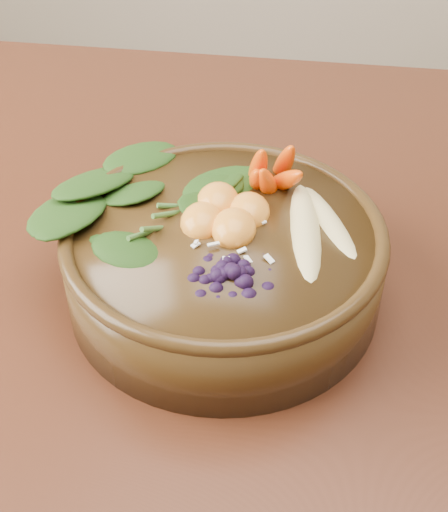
{
  "coord_description": "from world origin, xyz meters",
  "views": [
    {
      "loc": [
        -0.2,
        -0.67,
        1.27
      ],
      "look_at": [
        -0.28,
        -0.13,
        0.8
      ],
      "focal_mm": 50.0,
      "sensor_mm": 36.0,
      "label": 1
    }
  ],
  "objects_px": {
    "kale_heap": "(173,173)",
    "mandarin_cluster": "(226,204)",
    "stoneware_bowl": "(224,264)",
    "carrot_cluster": "(277,144)",
    "blueberry_pile": "(230,257)",
    "banana_halves": "(319,213)"
  },
  "relations": [
    {
      "from": "carrot_cluster",
      "to": "mandarin_cluster",
      "type": "height_order",
      "value": "carrot_cluster"
    },
    {
      "from": "mandarin_cluster",
      "to": "blueberry_pile",
      "type": "relative_size",
      "value": 0.69
    },
    {
      "from": "stoneware_bowl",
      "to": "kale_heap",
      "type": "distance_m",
      "value": 0.11
    },
    {
      "from": "stoneware_bowl",
      "to": "carrot_cluster",
      "type": "height_order",
      "value": "carrot_cluster"
    },
    {
      "from": "banana_halves",
      "to": "mandarin_cluster",
      "type": "relative_size",
      "value": 1.8
    },
    {
      "from": "kale_heap",
      "to": "mandarin_cluster",
      "type": "bearing_deg",
      "value": -31.28
    },
    {
      "from": "stoneware_bowl",
      "to": "blueberry_pile",
      "type": "bearing_deg",
      "value": -76.64
    },
    {
      "from": "carrot_cluster",
      "to": "banana_halves",
      "type": "bearing_deg",
      "value": -66.94
    },
    {
      "from": "carrot_cluster",
      "to": "mandarin_cluster",
      "type": "bearing_deg",
      "value": -129.81
    },
    {
      "from": "stoneware_bowl",
      "to": "kale_heap",
      "type": "xyz_separation_m",
      "value": [
        -0.06,
        0.06,
        0.07
      ]
    },
    {
      "from": "mandarin_cluster",
      "to": "blueberry_pile",
      "type": "height_order",
      "value": "blueberry_pile"
    },
    {
      "from": "carrot_cluster",
      "to": "blueberry_pile",
      "type": "relative_size",
      "value": 0.6
    },
    {
      "from": "kale_heap",
      "to": "carrot_cluster",
      "type": "relative_size",
      "value": 2.38
    },
    {
      "from": "stoneware_bowl",
      "to": "carrot_cluster",
      "type": "distance_m",
      "value": 0.14
    },
    {
      "from": "stoneware_bowl",
      "to": "carrot_cluster",
      "type": "relative_size",
      "value": 3.62
    },
    {
      "from": "blueberry_pile",
      "to": "stoneware_bowl",
      "type": "bearing_deg",
      "value": 103.36
    },
    {
      "from": "mandarin_cluster",
      "to": "carrot_cluster",
      "type": "bearing_deg",
      "value": 60.7
    },
    {
      "from": "mandarin_cluster",
      "to": "banana_halves",
      "type": "bearing_deg",
      "value": 0.75
    },
    {
      "from": "banana_halves",
      "to": "blueberry_pile",
      "type": "relative_size",
      "value": 1.24
    },
    {
      "from": "kale_heap",
      "to": "banana_halves",
      "type": "bearing_deg",
      "value": -13.05
    },
    {
      "from": "kale_heap",
      "to": "mandarin_cluster",
      "type": "distance_m",
      "value": 0.07
    },
    {
      "from": "banana_halves",
      "to": "blueberry_pile",
      "type": "xyz_separation_m",
      "value": [
        -0.07,
        -0.09,
        0.01
      ]
    }
  ]
}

